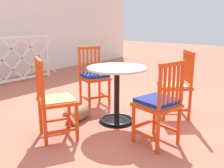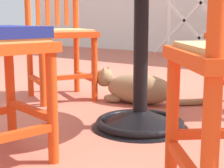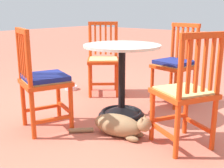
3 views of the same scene
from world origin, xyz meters
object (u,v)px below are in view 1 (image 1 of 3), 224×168
cafe_table (117,101)px  tabby_cat (77,114)px  pet_water_bowl (178,104)px  orange_chair_by_planter (54,101)px  orange_chair_near_fence (176,86)px  orange_chair_tucked_in (94,77)px  orange_chair_facing_out (158,104)px

cafe_table → tabby_cat: cafe_table is taller
pet_water_bowl → orange_chair_by_planter: bearing=162.9°
cafe_table → orange_chair_by_planter: bearing=162.8°
orange_chair_near_fence → orange_chair_by_planter: (-1.48, 0.75, 0.00)m
tabby_cat → orange_chair_near_fence: bearing=-43.0°
tabby_cat → orange_chair_tucked_in: bearing=24.7°
orange_chair_facing_out → tabby_cat: size_ratio=1.32×
tabby_cat → pet_water_bowl: size_ratio=4.07×
cafe_table → orange_chair_facing_out: orange_chair_facing_out is taller
orange_chair_tucked_in → tabby_cat: bearing=-155.3°
orange_chair_tucked_in → orange_chair_facing_out: bearing=-111.2°
pet_water_bowl → tabby_cat: bearing=152.1°
cafe_table → orange_chair_tucked_in: orange_chair_tucked_in is taller
tabby_cat → orange_chair_facing_out: bearing=-85.4°
orange_chair_by_planter → pet_water_bowl: orange_chair_by_planter is taller
orange_chair_near_fence → orange_chair_by_planter: size_ratio=1.00×
cafe_table → orange_chair_tucked_in: size_ratio=0.83×
tabby_cat → pet_water_bowl: bearing=-27.9°
cafe_table → orange_chair_facing_out: (-0.22, -0.72, 0.16)m
orange_chair_tucked_in → pet_water_bowl: bearing=-53.1°
orange_chair_facing_out → pet_water_bowl: 1.47m
orange_chair_near_fence → orange_chair_tucked_in: size_ratio=1.00×
orange_chair_tucked_in → tabby_cat: size_ratio=1.32×
orange_chair_facing_out → orange_chair_tucked_in: size_ratio=1.00×
orange_chair_tucked_in → pet_water_bowl: (0.80, -1.06, -0.42)m
cafe_table → orange_chair_near_fence: (0.68, -0.50, 0.15)m
cafe_table → tabby_cat: bearing=126.8°
tabby_cat → cafe_table: bearing=-53.2°
orange_chair_tucked_in → pet_water_bowl: 1.39m
orange_chair_by_planter → orange_chair_tucked_in: bearing=22.3°
orange_chair_near_fence → pet_water_bowl: size_ratio=5.36×
orange_chair_tucked_in → tabby_cat: 0.79m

